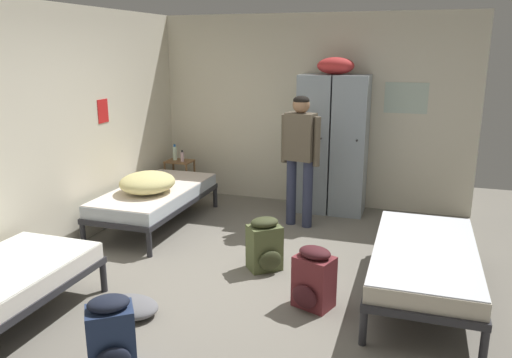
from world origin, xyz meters
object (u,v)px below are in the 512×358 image
person_traveler (300,149)px  lotion_bottle (182,157)px  locker_bank (333,142)px  bedding_heap (147,182)px  backpack_olive (265,245)px  backpack_navy (111,335)px  clothes_pile_grey (129,307)px  bed_right (424,258)px  shelf_unit (180,175)px  backpack_maroon (313,279)px  bed_left_rear (156,196)px  water_bottle (175,153)px

person_traveler → lotion_bottle: bearing=162.9°
locker_bank → bedding_heap: size_ratio=2.90×
bedding_heap → backpack_olive: (1.68, -0.62, -0.35)m
bedding_heap → backpack_navy: 2.79m
person_traveler → clothes_pile_grey: size_ratio=3.18×
bed_right → shelf_unit: bearing=148.3°
clothes_pile_grey → bed_right: bearing=24.8°
backpack_maroon → bed_left_rear: bearing=148.4°
locker_bank → backpack_olive: 2.23m
bed_right → backpack_maroon: 1.02m
person_traveler → backpack_olive: size_ratio=2.97×
backpack_navy → bed_right: bearing=40.6°
backpack_maroon → clothes_pile_grey: backpack_maroon is taller
bedding_heap → clothes_pile_grey: (0.85, -1.84, -0.55)m
clothes_pile_grey → backpack_maroon: bearing=23.2°
bed_right → bedding_heap: bedding_heap is taller
backpack_navy → locker_bank: bearing=78.2°
bedding_heap → backpack_navy: bedding_heap is taller
backpack_maroon → lotion_bottle: bearing=134.3°
shelf_unit → bed_left_rear: (0.25, -1.18, 0.04)m
locker_bank → backpack_navy: size_ratio=3.76×
shelf_unit → bedding_heap: bedding_heap is taller
locker_bank → bedding_heap: 2.49m
shelf_unit → clothes_pile_grey: 3.42m
water_bottle → backpack_olive: bearing=-45.0°
lotion_bottle → backpack_navy: size_ratio=0.30×
backpack_navy → bedding_heap: bearing=114.5°
backpack_navy → backpack_olive: same height
bedding_heap → lotion_bottle: size_ratio=4.26×
shelf_unit → backpack_olive: (1.94, -2.00, -0.09)m
shelf_unit → person_traveler: person_traveler is taller
person_traveler → backpack_navy: 3.40m
bed_right → lotion_bottle: lotion_bottle is taller
lotion_bottle → backpack_olive: 2.74m
locker_bank → backpack_navy: locker_bank is taller
water_bottle → clothes_pile_grey: 3.51m
locker_bank → backpack_maroon: bearing=-83.2°
backpack_navy → clothes_pile_grey: 0.76m
locker_bank → backpack_olive: bearing=-98.2°
lotion_bottle → clothes_pile_grey: (1.05, -3.18, -0.58)m
person_traveler → clothes_pile_grey: person_traveler is taller
lotion_bottle → backpack_olive: size_ratio=0.30×
locker_bank → lotion_bottle: bearing=-176.5°
bed_right → backpack_olive: bearing=175.0°
bed_left_rear → person_traveler: person_traveler is taller
bed_right → clothes_pile_grey: bearing=-155.2°
backpack_olive → person_traveler: bearing=89.0°
person_traveler → lotion_bottle: 2.01m
shelf_unit → backpack_olive: size_ratio=1.04×
backpack_navy → backpack_olive: (0.53, 1.90, 0.00)m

